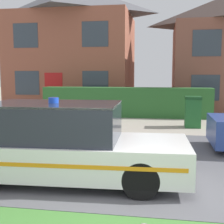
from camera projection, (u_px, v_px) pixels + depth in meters
The scene contains 5 objects.
road_strip at pixel (149, 159), 7.55m from camera, with size 28.00×6.23×0.01m, color #5B5B60.
garden_hedge at pixel (126, 102), 14.89m from camera, with size 8.01×0.86×1.40m, color #2D662D.
police_car at pixel (64, 143), 6.00m from camera, with size 4.61×1.92×1.60m.
house_left at pixel (74, 46), 19.06m from camera, with size 7.30×5.52×7.35m.
wheelie_bin at pixel (193, 112), 11.97m from camera, with size 0.61×0.66×1.19m.
Camera 1 is at (0.32, -3.57, 2.07)m, focal length 50.00 mm.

